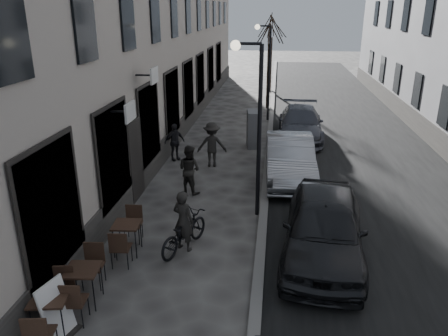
% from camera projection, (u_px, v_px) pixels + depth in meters
% --- Properties ---
extents(road, '(7.30, 60.00, 0.00)m').
position_uv_depth(road, '(343.00, 131.00, 22.13)').
color(road, black).
rests_on(road, ground).
extents(kerb, '(0.25, 60.00, 0.12)m').
position_uv_depth(kerb, '(270.00, 128.00, 22.52)').
color(kerb, slate).
rests_on(kerb, ground).
extents(streetlamp_near, '(0.90, 0.28, 5.09)m').
position_uv_depth(streetlamp_near, '(254.00, 112.00, 12.18)').
color(streetlamp_near, black).
rests_on(streetlamp_near, ground).
extents(streetlamp_far, '(0.90, 0.28, 5.09)m').
position_uv_depth(streetlamp_far, '(266.00, 62.00, 23.36)').
color(streetlamp_far, black).
rests_on(streetlamp_far, ground).
extents(tree_near, '(2.40, 2.40, 5.70)m').
position_uv_depth(tree_near, '(270.00, 30.00, 25.62)').
color(tree_near, black).
rests_on(tree_near, ground).
extents(tree_far, '(2.40, 2.40, 5.70)m').
position_uv_depth(tree_far, '(272.00, 26.00, 31.21)').
color(tree_far, black).
rests_on(tree_far, ground).
extents(bistro_set_a, '(0.77, 1.70, 0.97)m').
position_uv_depth(bistro_set_a, '(52.00, 311.00, 8.25)').
color(bistro_set_a, black).
rests_on(bistro_set_a, ground).
extents(bistro_set_b, '(0.74, 1.70, 0.98)m').
position_uv_depth(bistro_set_b, '(84.00, 282.00, 9.11)').
color(bistro_set_b, black).
rests_on(bistro_set_b, ground).
extents(bistro_set_c, '(0.71, 1.66, 0.96)m').
position_uv_depth(bistro_set_c, '(127.00, 235.00, 11.02)').
color(bistro_set_c, black).
rests_on(bistro_set_c, ground).
extents(sign_board, '(0.56, 0.73, 1.16)m').
position_uv_depth(sign_board, '(58.00, 315.00, 8.18)').
color(sign_board, black).
rests_on(sign_board, ground).
extents(utility_cabinet, '(0.72, 1.15, 1.62)m').
position_uv_depth(utility_cabinet, '(254.00, 129.00, 19.46)').
color(utility_cabinet, '#5B5B5D').
rests_on(utility_cabinet, ground).
extents(bicycle, '(1.35, 2.00, 0.99)m').
position_uv_depth(bicycle, '(184.00, 232.00, 11.18)').
color(bicycle, black).
rests_on(bicycle, ground).
extents(cyclist_rider, '(0.70, 0.59, 1.63)m').
position_uv_depth(cyclist_rider, '(183.00, 221.00, 11.07)').
color(cyclist_rider, black).
rests_on(cyclist_rider, ground).
extents(pedestrian_near, '(1.00, 0.93, 1.66)m').
position_uv_depth(pedestrian_near, '(189.00, 169.00, 14.55)').
color(pedestrian_near, black).
rests_on(pedestrian_near, ground).
extents(pedestrian_mid, '(1.22, 0.80, 1.77)m').
position_uv_depth(pedestrian_mid, '(212.00, 145.00, 16.98)').
color(pedestrian_mid, black).
rests_on(pedestrian_mid, ground).
extents(pedestrian_far, '(0.92, 0.87, 1.53)m').
position_uv_depth(pedestrian_far, '(174.00, 142.00, 17.71)').
color(pedestrian_far, black).
rests_on(pedestrian_far, ground).
extents(car_near, '(2.42, 4.99, 1.64)m').
position_uv_depth(car_near, '(324.00, 227.00, 10.75)').
color(car_near, black).
rests_on(car_near, ground).
extents(car_mid, '(1.83, 4.79, 1.56)m').
position_uv_depth(car_mid, '(289.00, 158.00, 15.76)').
color(car_mid, '#92949A').
rests_on(car_mid, ground).
extents(car_far, '(2.16, 5.07, 1.46)m').
position_uv_depth(car_far, '(300.00, 123.00, 20.72)').
color(car_far, '#3E4049').
rests_on(car_far, ground).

